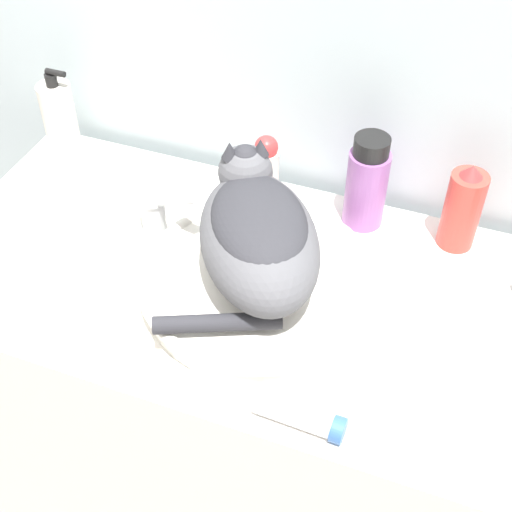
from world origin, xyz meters
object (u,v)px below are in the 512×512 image
(deodorant_stick, at_px, (266,168))
(faucet, at_px, (157,203))
(cream_tube, at_px, (301,417))
(soap_pump_bottle, at_px, (60,118))
(soap_bar, at_px, (66,277))
(mouthwash_bottle, at_px, (367,183))
(cat, at_px, (257,232))
(spray_bottle_trigger, at_px, (463,209))

(deodorant_stick, bearing_deg, faucet, -129.50)
(deodorant_stick, height_order, cream_tube, deodorant_stick)
(faucet, height_order, deodorant_stick, faucet)
(soap_pump_bottle, distance_m, soap_bar, 0.40)
(mouthwash_bottle, bearing_deg, cat, -116.81)
(soap_pump_bottle, xyz_separation_m, deodorant_stick, (0.45, 0.00, -0.01))
(faucet, relative_size, soap_pump_bottle, 0.81)
(soap_pump_bottle, height_order, deodorant_stick, soap_pump_bottle)
(faucet, xyz_separation_m, mouthwash_bottle, (0.34, 0.17, 0.01))
(faucet, height_order, spray_bottle_trigger, spray_bottle_trigger)
(soap_pump_bottle, bearing_deg, deodorant_stick, 0.00)
(faucet, xyz_separation_m, soap_pump_bottle, (-0.30, 0.17, 0.00))
(cat, xyz_separation_m, cream_tube, (0.15, -0.22, -0.12))
(cat, distance_m, soap_pump_bottle, 0.57)
(faucet, bearing_deg, soap_bar, -102.52)
(soap_bar, bearing_deg, soap_pump_bottle, 121.49)
(soap_bar, bearing_deg, faucet, 58.90)
(cat, height_order, cream_tube, cat)
(cat, distance_m, cream_tube, 0.29)
(cat, relative_size, soap_bar, 5.12)
(mouthwash_bottle, xyz_separation_m, spray_bottle_trigger, (0.17, 0.00, -0.01))
(spray_bottle_trigger, xyz_separation_m, soap_bar, (-0.61, -0.34, -0.07))
(mouthwash_bottle, bearing_deg, deodorant_stick, 180.00)
(mouthwash_bottle, height_order, soap_bar, mouthwash_bottle)
(cat, relative_size, mouthwash_bottle, 1.97)
(cream_tube, bearing_deg, soap_bar, 164.71)
(cat, xyz_separation_m, mouthwash_bottle, (0.12, 0.24, -0.05))
(faucet, distance_m, soap_bar, 0.20)
(soap_pump_bottle, xyz_separation_m, mouthwash_bottle, (0.64, 0.00, 0.01))
(faucet, xyz_separation_m, spray_bottle_trigger, (0.51, 0.17, 0.00))
(soap_pump_bottle, relative_size, deodorant_stick, 1.35)
(cat, distance_m, soap_bar, 0.35)
(cat, xyz_separation_m, soap_pump_bottle, (-0.52, 0.24, -0.05))
(faucet, bearing_deg, deodorant_stick, 69.08)
(soap_pump_bottle, xyz_separation_m, spray_bottle_trigger, (0.81, 0.00, 0.00))
(soap_pump_bottle, distance_m, deodorant_stick, 0.45)
(faucet, relative_size, cream_tube, 1.14)
(spray_bottle_trigger, relative_size, soap_bar, 2.42)
(cream_tube, height_order, soap_bar, cream_tube)
(cat, bearing_deg, soap_pump_bottle, 34.25)
(faucet, bearing_deg, cream_tube, -19.96)
(mouthwash_bottle, relative_size, spray_bottle_trigger, 1.07)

